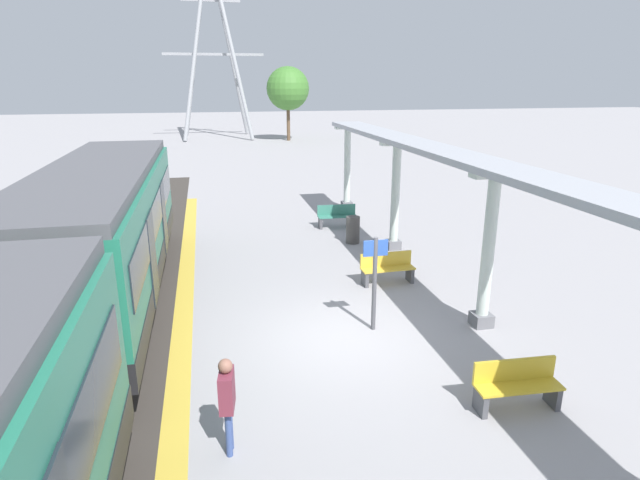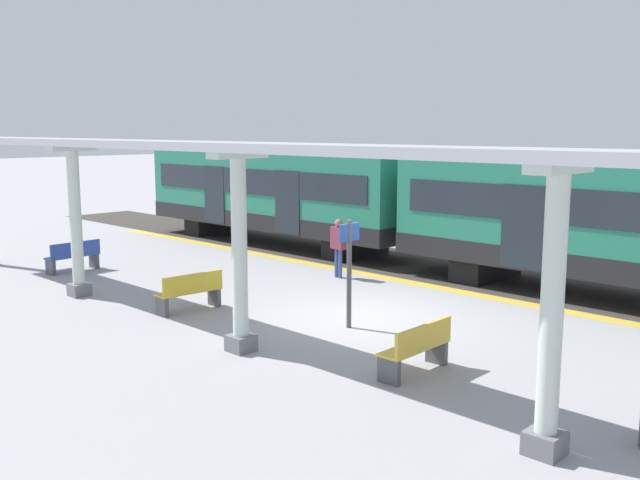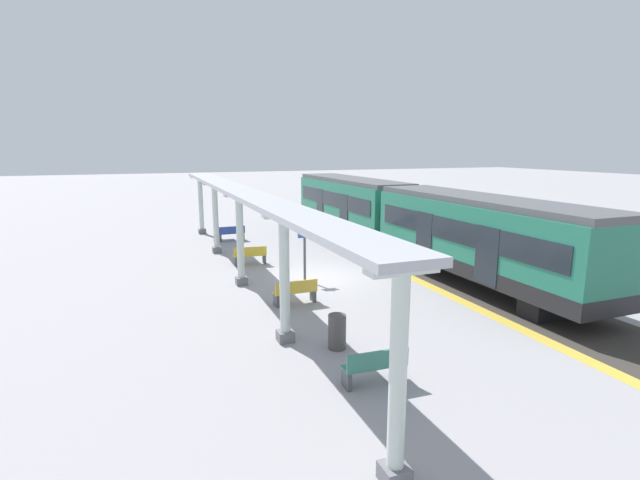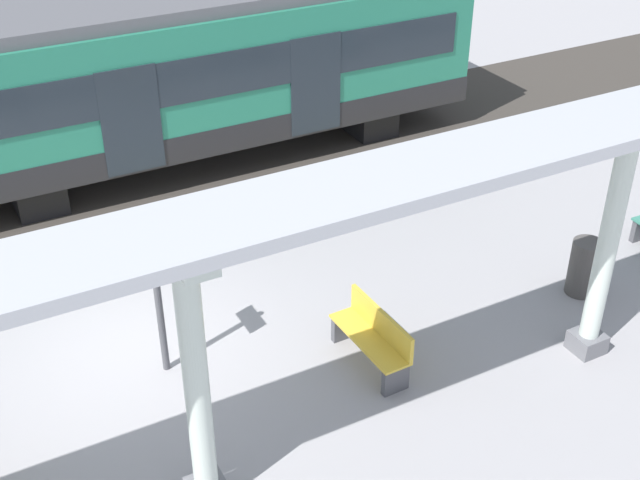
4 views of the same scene
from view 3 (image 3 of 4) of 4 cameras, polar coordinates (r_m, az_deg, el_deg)
The scene contains 18 objects.
ground_plane at distance 19.57m, azimuth 0.00°, elevation -4.51°, with size 176.00×176.00×0.00m, color #989598.
tactile_edge_strip at distance 21.04m, azimuth 8.95°, elevation -3.52°, with size 0.46×30.59×0.01m, color gold.
trackbed at distance 21.99m, azimuth 13.10°, elevation -3.03°, with size 3.20×42.59×0.01m, color #38332D.
train_near_carriage at distance 29.00m, azimuth 3.75°, elevation 4.28°, with size 2.65×11.32×3.48m.
train_far_carriage at distance 19.00m, azimuth 18.98°, elevation 0.06°, with size 2.65×11.32×3.48m.
canopy_pillar_nearest at distance 30.02m, azimuth -14.30°, elevation 4.19°, with size 1.10×0.44×3.60m.
canopy_pillar_second at distance 24.28m, azimuth -12.61°, elevation 2.69°, with size 1.10×0.44×3.60m.
canopy_pillar_third at distance 18.32m, azimuth -9.70°, elevation 0.12°, with size 1.10×0.44×3.60m.
canopy_pillar_fourth at distance 12.74m, azimuth -4.35°, elevation -4.62°, with size 1.10×0.44×3.60m.
canopy_pillar_fifth at distance 7.58m, azimuth 9.46°, elevation -16.15°, with size 1.10×0.44×3.60m.
canopy_beam at distance 18.10m, azimuth -9.92°, elevation 5.90°, with size 1.20×24.66×0.16m, color #A8AAB2.
bench_near_end at distance 27.48m, azimuth -10.71°, elevation 0.81°, with size 1.52×0.53×0.86m.
bench_mid_platform at distance 21.68m, azimuth -8.53°, elevation -1.87°, with size 1.52×0.52×0.86m.
bench_far_end at distance 10.99m, azimuth 6.77°, elevation -15.04°, with size 1.51×0.49×0.86m.
bench_extra_slot at distance 16.13m, azimuth -2.99°, elevation -6.32°, with size 1.51×0.48×0.86m.
trash_bin at distance 12.70m, azimuth 2.10°, elevation -11.10°, with size 0.48×0.48×0.94m, color #484542.
platform_info_sign at distance 18.72m, azimuth -1.88°, elevation -1.05°, with size 0.56×0.10×2.20m.
passenger_waiting_near_edge at distance 23.19m, azimuth 3.27°, elevation 0.49°, with size 0.27×0.48×1.60m.
Camera 3 is at (6.79, 17.57, 5.28)m, focal length 26.27 mm.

